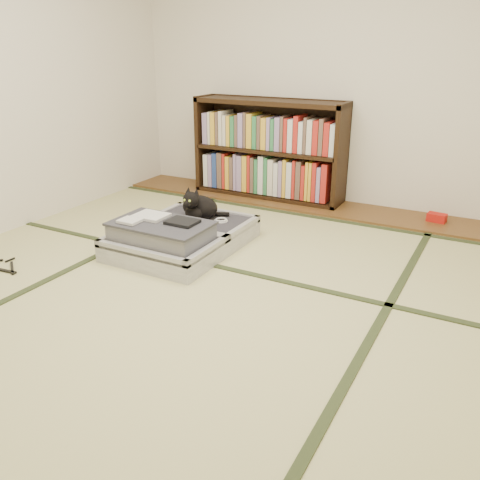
% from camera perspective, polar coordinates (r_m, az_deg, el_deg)
% --- Properties ---
extents(floor, '(4.50, 4.50, 0.00)m').
position_cam_1_polar(floor, '(3.07, -3.95, -6.28)').
color(floor, '#C8C685').
rests_on(floor, ground).
extents(wood_strip, '(4.00, 0.50, 0.02)m').
position_cam_1_polar(wood_strip, '(4.75, 9.00, 3.76)').
color(wood_strip, brown).
rests_on(wood_strip, ground).
extents(red_item, '(0.16, 0.11, 0.07)m').
position_cam_1_polar(red_item, '(4.55, 21.22, 2.37)').
color(red_item, '#B6150E').
rests_on(red_item, wood_strip).
extents(room_shell, '(4.50, 4.50, 4.50)m').
position_cam_1_polar(room_shell, '(2.72, -4.78, 22.13)').
color(room_shell, white).
rests_on(room_shell, ground).
extents(tatami_borders, '(4.00, 4.50, 0.01)m').
position_cam_1_polar(tatami_borders, '(3.45, 0.41, -2.90)').
color(tatami_borders, '#2D381E').
rests_on(tatami_borders, ground).
extents(bookcase, '(1.46, 0.33, 0.94)m').
position_cam_1_polar(bookcase, '(4.91, 3.24, 9.89)').
color(bookcase, black).
rests_on(bookcase, wood_strip).
extents(suitcase, '(0.76, 1.02, 0.30)m').
position_cam_1_polar(suitcase, '(3.71, -6.84, 0.40)').
color(suitcase, silver).
rests_on(suitcase, floor).
extents(cat, '(0.34, 0.34, 0.27)m').
position_cam_1_polar(cat, '(3.90, -4.71, 3.74)').
color(cat, black).
rests_on(cat, suitcase).
extents(cable_coil, '(0.11, 0.11, 0.03)m').
position_cam_1_polar(cable_coil, '(3.86, -2.15, 2.21)').
color(cable_coil, white).
rests_on(cable_coil, suitcase).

